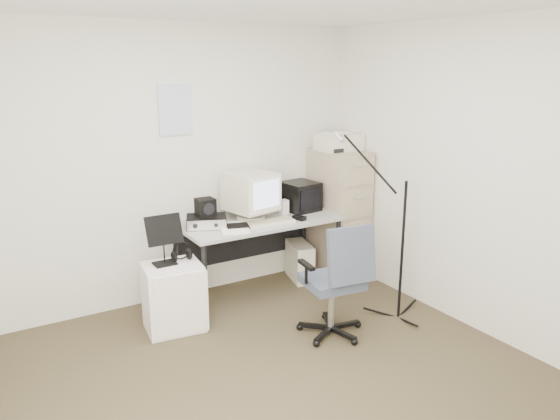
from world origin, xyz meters
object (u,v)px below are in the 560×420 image
side_cart (173,297)px  desk (260,256)px  filing_cabinet (338,213)px  office_chair (332,279)px

side_cart → desk: bearing=22.8°
filing_cabinet → side_cart: bearing=-170.8°
filing_cabinet → office_chair: size_ratio=1.36×
filing_cabinet → desk: 0.99m
filing_cabinet → desk: filing_cabinet is taller
filing_cabinet → office_chair: 1.38m
desk → side_cart: (-0.98, -0.28, -0.08)m
filing_cabinet → desk: size_ratio=0.87×
filing_cabinet → office_chair: bearing=-129.3°
filing_cabinet → office_chair: (-0.87, -1.06, -0.17)m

